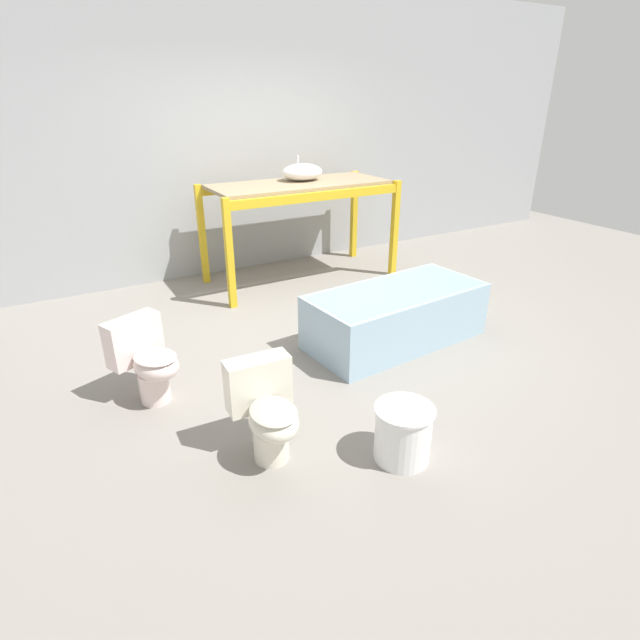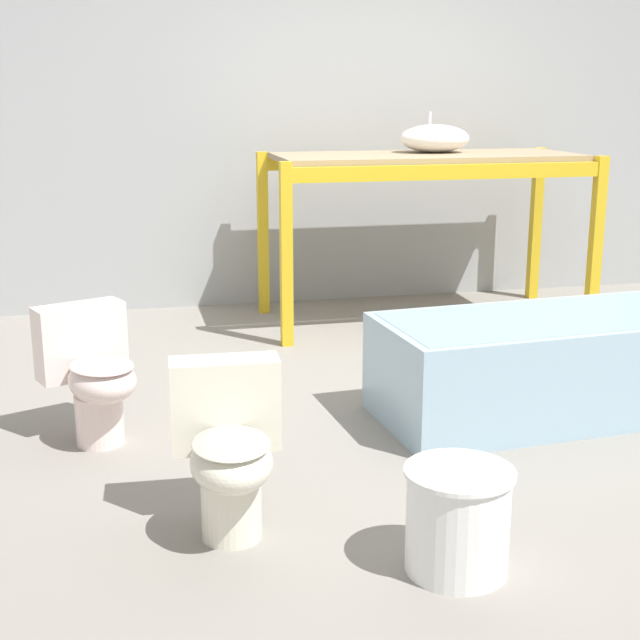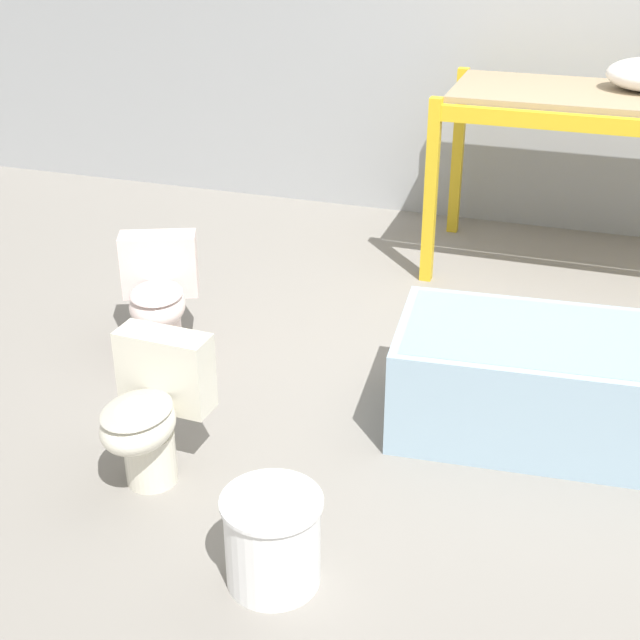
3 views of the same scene
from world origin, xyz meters
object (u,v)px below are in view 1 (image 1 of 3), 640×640
(sink_basin, at_px, (302,172))
(toilet_near, at_px, (147,359))
(bathtub_main, at_px, (396,312))
(bucket_white, at_px, (403,432))
(toilet_far, at_px, (267,410))

(sink_basin, distance_m, toilet_near, 3.05)
(bathtub_main, relative_size, bucket_white, 4.54)
(toilet_near, bearing_deg, toilet_far, -86.74)
(bathtub_main, xyz_separation_m, bucket_white, (-0.93, -1.28, -0.09))
(toilet_near, relative_size, toilet_far, 1.00)
(bathtub_main, height_order, bucket_white, bathtub_main)
(toilet_near, height_order, toilet_far, same)
(toilet_near, bearing_deg, sink_basin, 17.27)
(bucket_white, bearing_deg, toilet_near, 129.57)
(toilet_far, relative_size, bucket_white, 1.67)
(sink_basin, height_order, toilet_far, sink_basin)
(sink_basin, distance_m, bathtub_main, 2.21)
(toilet_near, height_order, bucket_white, toilet_near)
(bathtub_main, bearing_deg, toilet_far, -156.89)
(toilet_near, bearing_deg, bathtub_main, -26.01)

